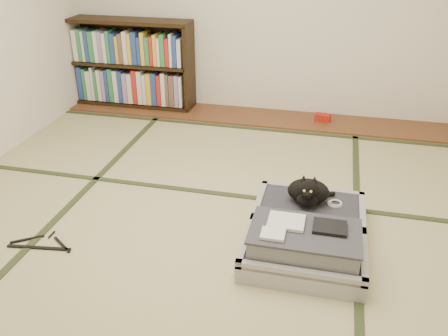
# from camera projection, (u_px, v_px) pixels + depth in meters

# --- Properties ---
(floor) EXTENTS (4.50, 4.50, 0.00)m
(floor) POSITION_uv_depth(u_px,v_px,m) (205.00, 223.00, 3.19)
(floor) COLOR #C7B685
(floor) RESTS_ON ground
(wood_strip) EXTENTS (4.00, 0.50, 0.02)m
(wood_strip) POSITION_uv_depth(u_px,v_px,m) (256.00, 117.00, 4.91)
(wood_strip) COLOR brown
(wood_strip) RESTS_ON ground
(red_item) EXTENTS (0.16, 0.11, 0.07)m
(red_item) POSITION_uv_depth(u_px,v_px,m) (323.00, 117.00, 4.78)
(red_item) COLOR #AA1A0D
(red_item) RESTS_ON wood_strip
(tatami_borders) EXTENTS (4.00, 4.50, 0.01)m
(tatami_borders) POSITION_uv_depth(u_px,v_px,m) (222.00, 187.00, 3.62)
(tatami_borders) COLOR #2D381E
(tatami_borders) RESTS_ON ground
(bookcase) EXTENTS (1.33, 0.30, 0.92)m
(bookcase) POSITION_uv_depth(u_px,v_px,m) (131.00, 65.00, 5.05)
(bookcase) COLOR black
(bookcase) RESTS_ON wood_strip
(suitcase) EXTENTS (0.71, 0.95, 0.28)m
(suitcase) POSITION_uv_depth(u_px,v_px,m) (306.00, 234.00, 2.91)
(suitcase) COLOR #A4A4A9
(suitcase) RESTS_ON floor
(cat) EXTENTS (0.32, 0.32, 0.26)m
(cat) POSITION_uv_depth(u_px,v_px,m) (308.00, 192.00, 3.11)
(cat) COLOR black
(cat) RESTS_ON suitcase
(cable_coil) EXTENTS (0.10, 0.10, 0.02)m
(cable_coil) POSITION_uv_depth(u_px,v_px,m) (335.00, 203.00, 3.14)
(cable_coil) COLOR white
(cable_coil) RESTS_ON suitcase
(hanger) EXTENTS (0.42, 0.22, 0.01)m
(hanger) POSITION_uv_depth(u_px,v_px,m) (42.00, 245.00, 2.97)
(hanger) COLOR black
(hanger) RESTS_ON floor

